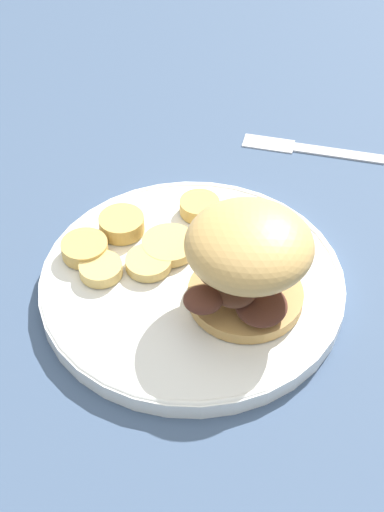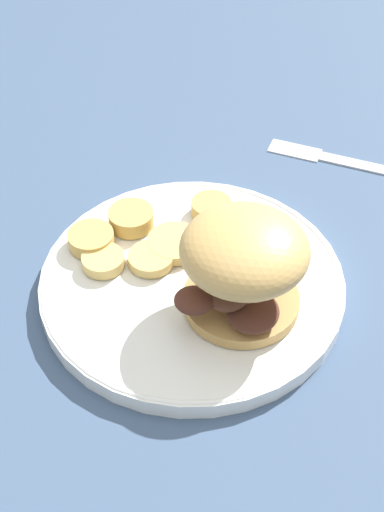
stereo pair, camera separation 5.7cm
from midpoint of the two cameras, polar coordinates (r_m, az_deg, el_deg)
ground_plane at (r=0.64m, az=2.53°, el=-2.83°), size 4.00×4.00×0.00m
dinner_plate at (r=0.63m, az=2.56°, el=-2.23°), size 0.27×0.27×0.02m
sandwich at (r=0.57m, az=6.79°, el=-0.74°), size 0.11×0.12×0.09m
potato_round_0 at (r=0.65m, az=-5.65°, el=1.25°), size 0.04×0.04×0.01m
potato_round_1 at (r=0.64m, az=-0.78°, el=-0.33°), size 0.04×0.04×0.01m
potato_round_2 at (r=0.65m, az=1.06°, el=0.91°), size 0.05×0.05×0.01m
potato_round_3 at (r=0.69m, az=3.91°, el=3.78°), size 0.04×0.04×0.01m
potato_round_4 at (r=0.67m, az=-2.50°, el=2.93°), size 0.04×0.04×0.02m
potato_round_5 at (r=0.63m, az=-4.60°, el=-0.49°), size 0.04×0.04×0.01m
fork at (r=0.80m, az=13.47°, el=7.48°), size 0.15×0.09×0.00m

